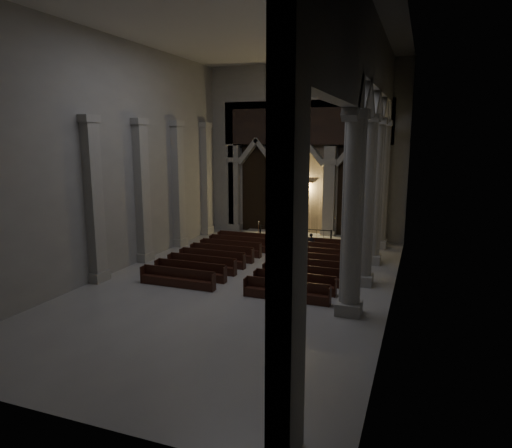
{
  "coord_description": "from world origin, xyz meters",
  "views": [
    {
      "loc": [
        8.03,
        -20.08,
        7.0
      ],
      "look_at": [
        -0.52,
        3.0,
        2.31
      ],
      "focal_mm": 32.0,
      "sensor_mm": 36.0,
      "label": 1
    }
  ],
  "objects_px": {
    "altar": "(290,228)",
    "pews": "(262,262)",
    "candle_stand_right": "(343,241)",
    "candle_stand_left": "(259,234)",
    "altar_rail": "(295,232)",
    "worshipper": "(311,243)"
  },
  "relations": [
    {
      "from": "altar_rail",
      "to": "candle_stand_right",
      "type": "relative_size",
      "value": 3.83
    },
    {
      "from": "candle_stand_left",
      "to": "pews",
      "type": "bearing_deg",
      "value": -68.39
    },
    {
      "from": "candle_stand_left",
      "to": "candle_stand_right",
      "type": "xyz_separation_m",
      "value": [
        5.89,
        -0.01,
        0.01
      ]
    },
    {
      "from": "altar",
      "to": "candle_stand_left",
      "type": "xyz_separation_m",
      "value": [
        -1.81,
        -1.62,
        -0.3
      ]
    },
    {
      "from": "candle_stand_left",
      "to": "candle_stand_right",
      "type": "relative_size",
      "value": 0.98
    },
    {
      "from": "candle_stand_left",
      "to": "pews",
      "type": "distance_m",
      "value": 6.98
    },
    {
      "from": "candle_stand_right",
      "to": "pews",
      "type": "bearing_deg",
      "value": -117.09
    },
    {
      "from": "candle_stand_left",
      "to": "altar_rail",
      "type": "bearing_deg",
      "value": 2.42
    },
    {
      "from": "altar",
      "to": "candle_stand_right",
      "type": "xyz_separation_m",
      "value": [
        4.08,
        -1.62,
        -0.29
      ]
    },
    {
      "from": "altar",
      "to": "candle_stand_right",
      "type": "height_order",
      "value": "candle_stand_right"
    },
    {
      "from": "altar",
      "to": "worshipper",
      "type": "xyz_separation_m",
      "value": [
        2.52,
        -4.11,
        -0.04
      ]
    },
    {
      "from": "candle_stand_left",
      "to": "pews",
      "type": "relative_size",
      "value": 0.14
    },
    {
      "from": "candle_stand_right",
      "to": "worshipper",
      "type": "distance_m",
      "value": 2.95
    },
    {
      "from": "altar",
      "to": "candle_stand_left",
      "type": "bearing_deg",
      "value": -138.27
    },
    {
      "from": "candle_stand_left",
      "to": "candle_stand_right",
      "type": "bearing_deg",
      "value": -0.05
    },
    {
      "from": "altar",
      "to": "pews",
      "type": "xyz_separation_m",
      "value": [
        0.76,
        -8.11,
        -0.37
      ]
    },
    {
      "from": "altar",
      "to": "pews",
      "type": "distance_m",
      "value": 8.15
    },
    {
      "from": "altar_rail",
      "to": "pews",
      "type": "distance_m",
      "value": 6.61
    },
    {
      "from": "worshipper",
      "to": "candle_stand_right",
      "type": "bearing_deg",
      "value": 56.3
    },
    {
      "from": "worshipper",
      "to": "candle_stand_left",
      "type": "bearing_deg",
      "value": 148.45
    },
    {
      "from": "altar",
      "to": "worshipper",
      "type": "bearing_deg",
      "value": -58.46
    },
    {
      "from": "altar_rail",
      "to": "worshipper",
      "type": "bearing_deg",
      "value": -55.9
    }
  ]
}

